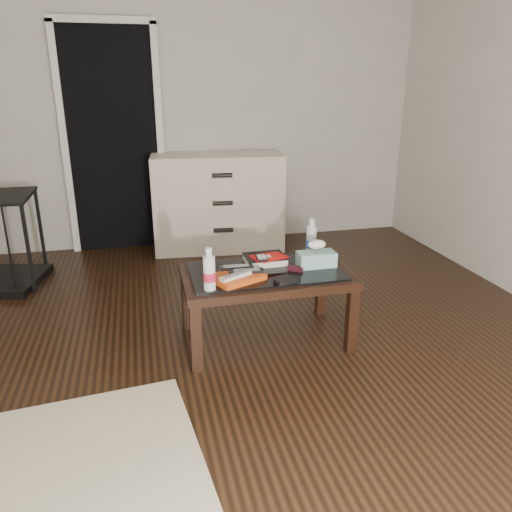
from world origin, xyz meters
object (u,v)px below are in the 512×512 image
Objects in this scene: water_bottle_left at (209,269)px; tissue_box at (316,259)px; textbook at (265,259)px; water_bottle_right at (311,237)px; coffee_table at (266,280)px; dresser at (218,202)px.

water_bottle_left is 0.72m from tissue_box.
water_bottle_right is at bearing 12.62° from textbook.
coffee_table is 4.20× the size of water_bottle_left.
textbook is 1.05× the size of water_bottle_left.
tissue_box is at bearing 0.04° from coffee_table.
dresser is at bearing 88.99° from textbook.
dresser is 4.96× the size of textbook.
water_bottle_left reaches higher than tissue_box.
water_bottle_right is at bearing 29.86° from water_bottle_left.
water_bottle_right is 0.23m from tissue_box.
water_bottle_left reaches higher than textbook.
textbook is at bearing -84.57° from dresser.
tissue_box reaches higher than textbook.
water_bottle_left reaches higher than coffee_table.
textbook is at bearing 77.17° from coffee_table.
textbook is at bearing 155.82° from tissue_box.
dresser is 5.21× the size of water_bottle_right.
tissue_box is (0.32, 0.00, 0.11)m from coffee_table.
textbook is 1.09× the size of tissue_box.
tissue_box is at bearing -100.77° from water_bottle_right.
coffee_table is 0.34m from tissue_box.
coffee_table is 0.81× the size of dresser.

